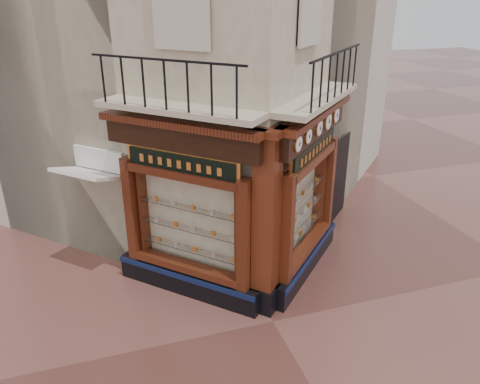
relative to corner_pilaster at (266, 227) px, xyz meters
name	(u,v)px	position (x,y,z in m)	size (l,w,h in m)	color
ground	(273,321)	(0.00, -0.50, -1.95)	(80.00, 80.00, 0.00)	#502B25
main_building	(195,1)	(0.00, 5.66, 4.05)	(8.00, 8.00, 12.00)	beige
neighbour_left	(99,18)	(-2.47, 8.13, 3.55)	(8.00, 8.00, 11.00)	beige
neighbour_right	(251,15)	(2.47, 8.13, 3.55)	(8.00, 8.00, 11.00)	beige
shopfront_left	(186,213)	(-1.41, 1.07, 0.03)	(2.86, 2.86, 3.98)	black
shopfront_right	(307,196)	(1.41, 1.07, 0.03)	(2.86, 2.86, 3.98)	black
corner_pilaster	(266,227)	(0.00, 0.00, 0.00)	(0.85, 0.85, 3.98)	black
balcony	(251,103)	(0.00, 0.99, 2.27)	(5.94, 2.97, 1.03)	beige
clock_a	(298,144)	(0.59, -0.01, 1.67)	(0.27, 0.27, 0.34)	#CF8C45
clock_b	(308,136)	(0.99, 0.39, 1.67)	(0.26, 0.26, 0.32)	#CF8C45
clock_c	(319,128)	(1.46, 0.86, 1.67)	(0.29, 0.29, 0.36)	#CF8C45
clock_d	(328,121)	(1.91, 1.30, 1.67)	(0.32, 0.32, 0.40)	#CF8C45
clock_e	(336,115)	(2.34, 1.74, 1.67)	(0.30, 0.30, 0.38)	#CF8C45
awning	(99,270)	(-3.33, 2.62, -1.95)	(1.42, 0.85, 0.08)	white
signboard_left	(181,163)	(-1.46, 1.01, 1.15)	(1.93, 1.93, 0.52)	gold
signboard_right	(314,149)	(1.46, 1.01, 1.15)	(1.97, 1.97, 0.53)	gold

